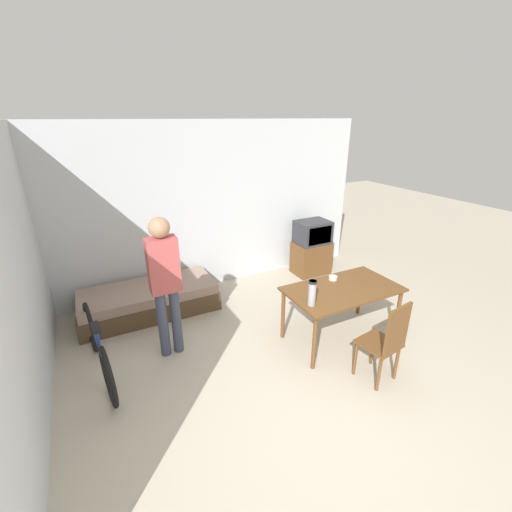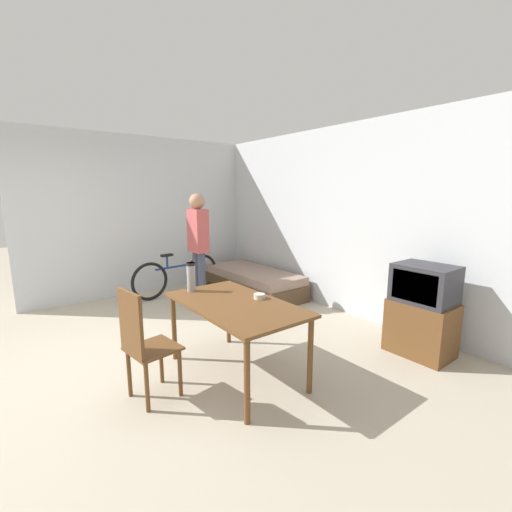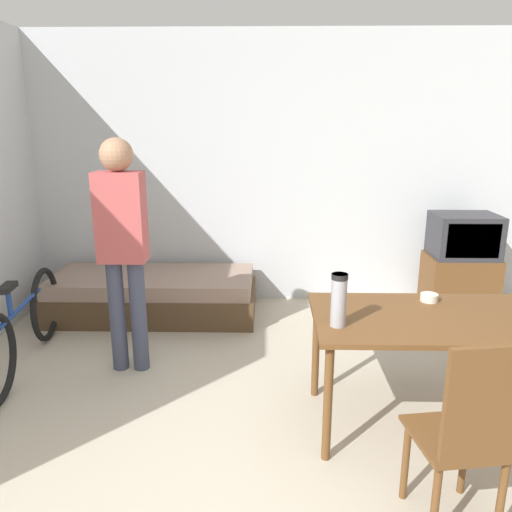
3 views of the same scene
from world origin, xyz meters
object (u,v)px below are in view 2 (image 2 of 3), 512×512
object	(u,v)px
mate_bowl	(259,296)
wooden_chair	(142,341)
tv	(422,311)
dining_table	(235,310)
daybed	(253,282)
thermos_flask	(191,276)
person_standing	(198,241)
bicycle	(177,276)

from	to	relation	value
mate_bowl	wooden_chair	bearing A→B (deg)	-97.90
tv	dining_table	xyz separation A→B (m)	(-0.87, -1.85, 0.16)
daybed	thermos_flask	world-z (taller)	thermos_flask
daybed	thermos_flask	size ratio (longest dim) A/B	6.40
daybed	mate_bowl	size ratio (longest dim) A/B	17.77
person_standing	mate_bowl	bearing A→B (deg)	-12.11
daybed	tv	distance (m)	2.98
person_standing	thermos_flask	world-z (taller)	person_standing
person_standing	dining_table	bearing A→B (deg)	-18.96
wooden_chair	person_standing	xyz separation A→B (m)	(-1.93, 1.56, 0.48)
bicycle	thermos_flask	bearing A→B (deg)	-20.73
thermos_flask	tv	bearing A→B (deg)	53.87
daybed	person_standing	bearing A→B (deg)	-87.11
bicycle	mate_bowl	xyz separation A→B (m)	(2.90, -0.45, 0.43)
bicycle	dining_table	bearing A→B (deg)	-13.78
dining_table	person_standing	bearing A→B (deg)	161.04
dining_table	wooden_chair	distance (m)	0.87
thermos_flask	daybed	bearing A→B (deg)	127.65
tv	mate_bowl	world-z (taller)	tv
mate_bowl	daybed	bearing A→B (deg)	144.33
wooden_chair	dining_table	bearing A→B (deg)	82.72
tv	bicycle	world-z (taller)	tv
tv	person_standing	distance (m)	3.17
dining_table	mate_bowl	distance (m)	0.28
tv	dining_table	distance (m)	2.05
daybed	bicycle	size ratio (longest dim) A/B	1.18
wooden_chair	person_standing	size ratio (longest dim) A/B	0.57
person_standing	mate_bowl	world-z (taller)	person_standing
dining_table	mate_bowl	world-z (taller)	mate_bowl
daybed	person_standing	world-z (taller)	person_standing
daybed	mate_bowl	bearing A→B (deg)	-35.67
tv	dining_table	bearing A→B (deg)	-115.12
wooden_chair	thermos_flask	distance (m)	0.93
daybed	wooden_chair	distance (m)	3.33
dining_table	person_standing	world-z (taller)	person_standing
bicycle	thermos_flask	distance (m)	2.48
daybed	bicycle	world-z (taller)	bicycle
dining_table	mate_bowl	size ratio (longest dim) A/B	13.00
bicycle	thermos_flask	xyz separation A→B (m)	(2.25, -0.85, 0.57)
tv	wooden_chair	bearing A→B (deg)	-109.84
wooden_chair	bicycle	distance (m)	3.16
bicycle	mate_bowl	bearing A→B (deg)	-8.75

